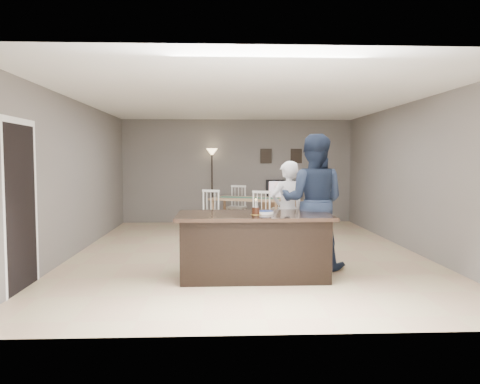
{
  "coord_description": "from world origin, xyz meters",
  "views": [
    {
      "loc": [
        -0.49,
        -8.3,
        1.66
      ],
      "look_at": [
        -0.13,
        -0.3,
        1.1
      ],
      "focal_mm": 35.0,
      "sensor_mm": 36.0,
      "label": 1
    }
  ],
  "objects_px": {
    "birthday_cake": "(256,211)",
    "dining_table": "(249,204)",
    "kitchen_island": "(254,245)",
    "television": "(284,190)",
    "man": "(313,201)",
    "tv_console": "(284,212)",
    "floor_lamp": "(212,165)",
    "plate_stack": "(265,212)",
    "woman": "(287,211)"
  },
  "relations": [
    {
      "from": "woman",
      "to": "floor_lamp",
      "type": "bearing_deg",
      "value": -95.56
    },
    {
      "from": "television",
      "to": "plate_stack",
      "type": "xyz_separation_m",
      "value": [
        -1.05,
        -5.65,
        0.06
      ]
    },
    {
      "from": "plate_stack",
      "to": "woman",
      "type": "bearing_deg",
      "value": 66.48
    },
    {
      "from": "woman",
      "to": "floor_lamp",
      "type": "xyz_separation_m",
      "value": [
        -1.31,
        4.48,
        0.69
      ]
    },
    {
      "from": "television",
      "to": "birthday_cake",
      "type": "height_order",
      "value": "television"
    },
    {
      "from": "woman",
      "to": "plate_stack",
      "type": "relative_size",
      "value": 6.36
    },
    {
      "from": "television",
      "to": "birthday_cake",
      "type": "xyz_separation_m",
      "value": [
        -1.18,
        -5.75,
        0.09
      ]
    },
    {
      "from": "birthday_cake",
      "to": "dining_table",
      "type": "xyz_separation_m",
      "value": [
        0.18,
        4.31,
        -0.31
      ]
    },
    {
      "from": "woman",
      "to": "man",
      "type": "xyz_separation_m",
      "value": [
        0.31,
        -0.56,
        0.21
      ]
    },
    {
      "from": "man",
      "to": "plate_stack",
      "type": "relative_size",
      "value": 7.96
    },
    {
      "from": "tv_console",
      "to": "birthday_cake",
      "type": "height_order",
      "value": "birthday_cake"
    },
    {
      "from": "kitchen_island",
      "to": "television",
      "type": "bearing_deg",
      "value": 77.99
    },
    {
      "from": "kitchen_island",
      "to": "floor_lamp",
      "type": "height_order",
      "value": "floor_lamp"
    },
    {
      "from": "kitchen_island",
      "to": "man",
      "type": "xyz_separation_m",
      "value": [
        0.95,
        0.55,
        0.57
      ]
    },
    {
      "from": "floor_lamp",
      "to": "dining_table",
      "type": "bearing_deg",
      "value": -58.05
    },
    {
      "from": "kitchen_island",
      "to": "floor_lamp",
      "type": "distance_m",
      "value": 5.73
    },
    {
      "from": "man",
      "to": "plate_stack",
      "type": "bearing_deg",
      "value": 53.61
    },
    {
      "from": "woman",
      "to": "man",
      "type": "height_order",
      "value": "man"
    },
    {
      "from": "plate_stack",
      "to": "dining_table",
      "type": "height_order",
      "value": "dining_table"
    },
    {
      "from": "man",
      "to": "birthday_cake",
      "type": "bearing_deg",
      "value": 53.95
    },
    {
      "from": "plate_stack",
      "to": "kitchen_island",
      "type": "bearing_deg",
      "value": 176.28
    },
    {
      "from": "television",
      "to": "dining_table",
      "type": "height_order",
      "value": "television"
    },
    {
      "from": "television",
      "to": "dining_table",
      "type": "xyz_separation_m",
      "value": [
        -1.0,
        -1.44,
        -0.22
      ]
    },
    {
      "from": "television",
      "to": "woman",
      "type": "distance_m",
      "value": 4.57
    },
    {
      "from": "floor_lamp",
      "to": "birthday_cake",
      "type": "bearing_deg",
      "value": -83.14
    },
    {
      "from": "birthday_cake",
      "to": "television",
      "type": "bearing_deg",
      "value": 78.39
    },
    {
      "from": "television",
      "to": "plate_stack",
      "type": "distance_m",
      "value": 5.75
    },
    {
      "from": "television",
      "to": "floor_lamp",
      "type": "bearing_deg",
      "value": 1.53
    },
    {
      "from": "television",
      "to": "man",
      "type": "distance_m",
      "value": 5.1
    },
    {
      "from": "birthday_cake",
      "to": "dining_table",
      "type": "height_order",
      "value": "birthday_cake"
    },
    {
      "from": "woman",
      "to": "floor_lamp",
      "type": "distance_m",
      "value": 4.72
    },
    {
      "from": "tv_console",
      "to": "man",
      "type": "bearing_deg",
      "value": -92.85
    },
    {
      "from": "birthday_cake",
      "to": "dining_table",
      "type": "distance_m",
      "value": 4.33
    },
    {
      "from": "tv_console",
      "to": "floor_lamp",
      "type": "relative_size",
      "value": 0.62
    },
    {
      "from": "woman",
      "to": "man",
      "type": "distance_m",
      "value": 0.67
    },
    {
      "from": "tv_console",
      "to": "man",
      "type": "relative_size",
      "value": 0.59
    },
    {
      "from": "kitchen_island",
      "to": "television",
      "type": "distance_m",
      "value": 5.78
    },
    {
      "from": "plate_stack",
      "to": "floor_lamp",
      "type": "height_order",
      "value": "floor_lamp"
    },
    {
      "from": "tv_console",
      "to": "birthday_cake",
      "type": "xyz_separation_m",
      "value": [
        -1.18,
        -5.68,
        0.65
      ]
    },
    {
      "from": "kitchen_island",
      "to": "birthday_cake",
      "type": "bearing_deg",
      "value": -80.78
    },
    {
      "from": "dining_table",
      "to": "floor_lamp",
      "type": "xyz_separation_m",
      "value": [
        -0.87,
        1.39,
        0.86
      ]
    },
    {
      "from": "kitchen_island",
      "to": "woman",
      "type": "xyz_separation_m",
      "value": [
        0.64,
        1.11,
        0.36
      ]
    },
    {
      "from": "kitchen_island",
      "to": "woman",
      "type": "height_order",
      "value": "woman"
    },
    {
      "from": "tv_console",
      "to": "birthday_cake",
      "type": "relative_size",
      "value": 5.48
    },
    {
      "from": "kitchen_island",
      "to": "man",
      "type": "relative_size",
      "value": 1.05
    },
    {
      "from": "woman",
      "to": "floor_lamp",
      "type": "height_order",
      "value": "floor_lamp"
    },
    {
      "from": "tv_console",
      "to": "floor_lamp",
      "type": "height_order",
      "value": "floor_lamp"
    },
    {
      "from": "man",
      "to": "plate_stack",
      "type": "xyz_separation_m",
      "value": [
        -0.8,
        -0.56,
        -0.1
      ]
    },
    {
      "from": "kitchen_island",
      "to": "plate_stack",
      "type": "distance_m",
      "value": 0.49
    },
    {
      "from": "tv_console",
      "to": "man",
      "type": "xyz_separation_m",
      "value": [
        -0.25,
        -5.02,
        0.72
      ]
    }
  ]
}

